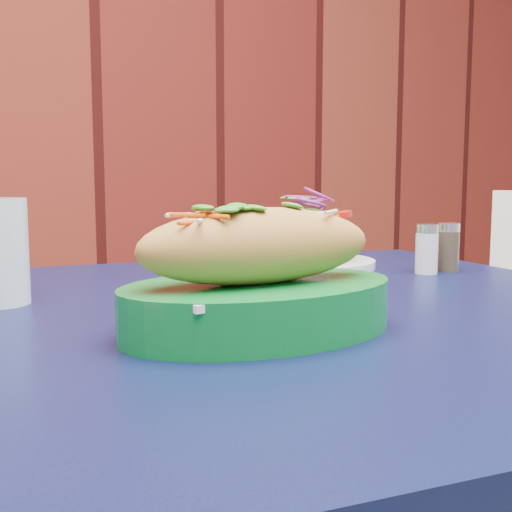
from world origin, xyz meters
TOP-DOWN VIEW (x-y plane):
  - cafe_table at (-0.22, 1.76)m, footprint 0.95×0.95m
  - banh_mi_basket at (-0.33, 1.68)m, footprint 0.27×0.18m
  - salad_plate at (-0.04, 1.98)m, footprint 0.21×0.21m
  - salt_shaker at (0.06, 1.83)m, footprint 0.03×0.03m
  - pepper_shaker at (0.10, 1.83)m, footprint 0.03×0.03m

SIDE VIEW (x-z plane):
  - cafe_table at x=-0.22m, z-range 0.29..1.04m
  - salt_shaker at x=0.06m, z-range 0.75..0.82m
  - pepper_shaker at x=0.10m, z-range 0.75..0.82m
  - salad_plate at x=-0.04m, z-range 0.73..0.85m
  - banh_mi_basket at x=-0.33m, z-range 0.74..0.85m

